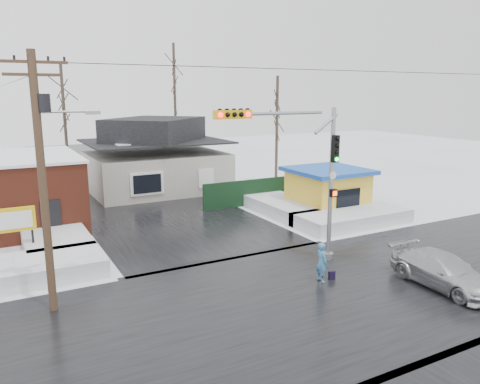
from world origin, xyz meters
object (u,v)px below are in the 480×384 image
traffic_signal (304,166)px  utility_pole (44,169)px  car (443,271)px  pedestrian (321,263)px  kiosk (327,190)px  marquee_sign (9,222)px

traffic_signal → utility_pole: 10.39m
traffic_signal → car: 7.04m
pedestrian → car: pedestrian is taller
kiosk → car: bearing=-106.7°
marquee_sign → car: 18.76m
traffic_signal → pedestrian: size_ratio=4.23×
traffic_signal → kiosk: 10.43m
marquee_sign → pedestrian: (11.03, -8.49, -1.09)m
traffic_signal → kiosk: size_ratio=1.52×
utility_pole → marquee_sign: utility_pole is taller
traffic_signal → car: size_ratio=1.54×
marquee_sign → car: bearing=-36.8°
kiosk → traffic_signal: bearing=-135.2°
traffic_signal → car: (3.56, -4.68, -3.88)m
kiosk → pedestrian: bearing=-129.7°
utility_pole → marquee_sign: bearing=100.1°
utility_pole → kiosk: (17.43, 6.49, -3.65)m
marquee_sign → kiosk: size_ratio=0.55×
utility_pole → marquee_sign: (-1.07, 5.99, -3.19)m
kiosk → car: (-3.51, -11.71, -0.80)m
traffic_signal → utility_pole: size_ratio=0.78×
traffic_signal → kiosk: bearing=44.8°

